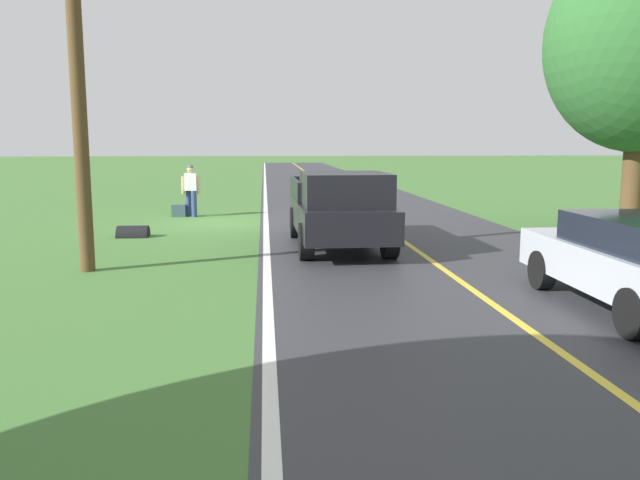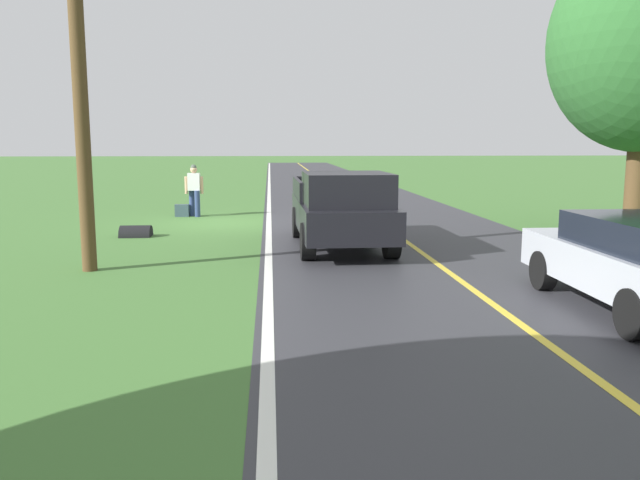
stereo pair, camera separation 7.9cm
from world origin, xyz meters
The scene contains 9 objects.
ground_plane centered at (0.00, 0.00, 0.00)m, with size 200.00×200.00×0.00m, color #427033.
road_surface centered at (-4.84, 0.00, 0.00)m, with size 7.29×120.00×0.00m, color #333338.
lane_edge_line centered at (-1.38, 0.00, 0.01)m, with size 0.16×117.60×0.00m, color silver.
lane_centre_line centered at (-4.84, 0.00, 0.01)m, with size 0.14×117.60×0.00m, color gold.
hitchhiker_walking centered at (1.12, -1.92, 0.98)m, with size 0.62×0.52×1.75m.
suitcase_carried centered at (1.54, -1.85, 0.21)m, with size 0.20×0.46×0.41m, color #384C56.
pickup_truck_passing centered at (-3.09, 5.06, 0.97)m, with size 2.16×5.43×1.82m.
utility_pole_roadside centered at (2.10, 7.31, 3.62)m, with size 0.28×0.28×7.23m, color brown.
drainage_culvert centered at (2.14, 2.73, 0.00)m, with size 0.60×0.60×0.80m, color black.
Camera 2 is at (-1.43, 19.86, 2.47)m, focal length 35.87 mm.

